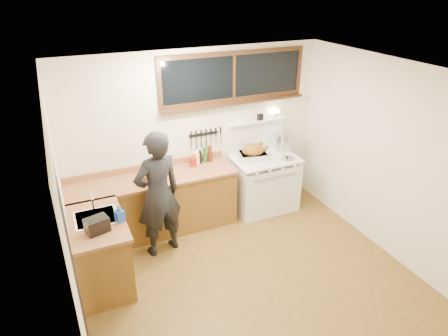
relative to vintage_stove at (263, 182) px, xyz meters
name	(u,v)px	position (x,y,z in m)	size (l,w,h in m)	color
ground_plane	(247,275)	(-1.00, -1.41, -0.48)	(4.00, 3.50, 0.02)	brown
room_shell	(251,159)	(-1.00, -1.41, 1.18)	(4.10, 3.60, 2.65)	#ECE6CC
counter_back	(155,205)	(-1.80, 0.04, -0.01)	(2.44, 0.64, 1.00)	brown
counter_left	(100,252)	(-2.70, -0.79, -0.01)	(0.64, 1.09, 0.90)	brown
sink_unit	(97,221)	(-2.68, -0.71, 0.38)	(0.50, 0.45, 0.37)	white
vintage_stove	(263,182)	(0.00, 0.00, 0.00)	(1.02, 0.74, 1.57)	white
back_window	(234,83)	(-0.40, 0.31, 1.60)	(2.32, 0.13, 0.77)	black
left_doorway	(77,278)	(-2.99, -1.96, 0.62)	(0.02, 1.04, 2.17)	black
knife_strip	(205,135)	(-0.88, 0.32, 0.84)	(0.52, 0.03, 0.28)	black
man	(158,195)	(-1.85, -0.45, 0.42)	(0.72, 0.55, 1.78)	black
soap_bottle	(119,213)	(-2.43, -0.90, 0.54)	(0.12, 0.12, 0.21)	#234AB3
toaster	(97,225)	(-2.70, -1.01, 0.52)	(0.29, 0.23, 0.17)	black
cutting_board	(149,177)	(-1.86, -0.04, 0.49)	(0.46, 0.39, 0.14)	#96613B
roast_turkey	(253,152)	(-0.18, 0.05, 0.54)	(0.50, 0.42, 0.25)	silver
stockpot	(284,142)	(0.44, 0.15, 0.58)	(0.40, 0.40, 0.29)	silver
saucepan	(254,148)	(-0.04, 0.29, 0.49)	(0.18, 0.29, 0.12)	silver
pot_lid	(287,158)	(0.30, -0.20, 0.45)	(0.26, 0.26, 0.04)	silver
coffee_tin	(193,162)	(-1.14, 0.16, 0.50)	(0.10, 0.08, 0.14)	maroon
pitcher	(197,158)	(-1.04, 0.24, 0.52)	(0.12, 0.12, 0.18)	white
bottle_cluster	(204,156)	(-0.94, 0.22, 0.55)	(0.30, 0.07, 0.26)	black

